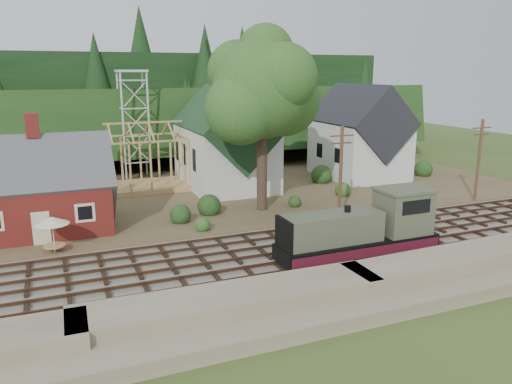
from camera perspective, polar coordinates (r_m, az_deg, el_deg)
name	(u,v)px	position (r m, az deg, el deg)	size (l,w,h in m)	color
ground	(292,252)	(35.07, 4.08, -6.89)	(140.00, 140.00, 0.00)	#384C1E
embankment	(361,303)	(28.35, 11.92, -12.36)	(64.00, 5.00, 1.60)	#7F7259
railroad_bed	(292,251)	(35.05, 4.08, -6.77)	(64.00, 11.00, 0.16)	#726B5B
village_flat	(213,193)	(51.05, -4.93, -0.14)	(64.00, 26.00, 0.30)	brown
hillside	(163,158)	(73.88, -10.58, 3.86)	(70.00, 28.00, 8.00)	#1E3F19
ridge	(143,143)	(89.42, -12.74, 5.44)	(80.00, 20.00, 12.00)	black
depot	(39,194)	(41.36, -23.52, -0.17)	(10.80, 7.41, 9.00)	#5E1B15
church	(226,141)	(52.29, -3.50, 5.83)	(8.40, 15.17, 13.00)	silver
farmhouse	(359,137)	(58.87, 11.71, 6.14)	(8.40, 10.80, 10.60)	silver
timber_frame	(145,161)	(52.86, -12.54, 3.51)	(8.20, 6.20, 6.99)	tan
lattice_tower	(132,92)	(58.04, -13.96, 11.05)	(3.20, 3.20, 12.12)	silver
big_tree	(264,96)	(42.95, 0.87, 10.90)	(10.90, 8.40, 14.70)	#38281E
telegraph_pole_near	(341,172)	(41.61, 9.65, 2.32)	(2.20, 0.28, 8.00)	#4C331E
telegraph_pole_far	(479,159)	(51.09, 24.11, 3.41)	(2.20, 0.28, 8.00)	#4C331E
locomotive	(364,231)	(33.84, 12.24, -4.37)	(11.08, 2.77, 4.46)	black
car_blue	(72,222)	(41.37, -20.29, -3.25)	(1.33, 3.30, 1.12)	#507EAD
car_green	(6,220)	(44.05, -26.68, -2.88)	(1.17, 3.35, 1.11)	#7DA975
car_red	(375,176)	(56.77, 13.43, 1.75)	(2.11, 4.59, 1.27)	#AA1C0D
patio_set	(52,222)	(36.21, -22.27, -3.20)	(2.24, 2.24, 2.50)	silver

